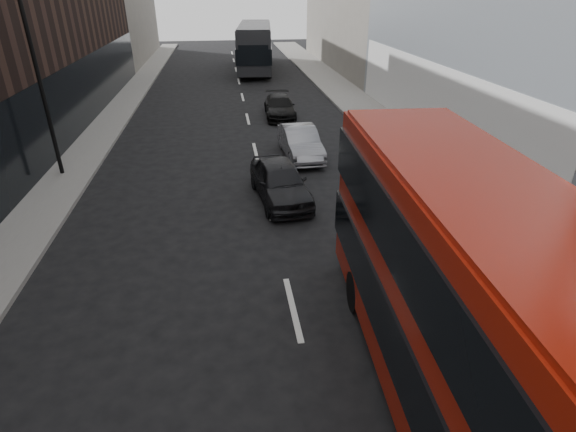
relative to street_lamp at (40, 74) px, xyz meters
name	(u,v)px	position (x,y,z in m)	size (l,w,h in m)	color
sidewalk_right	(373,117)	(15.72, 7.00, -4.11)	(3.00, 80.00, 0.15)	slate
sidewalk_left	(106,128)	(0.22, 7.00, -4.11)	(2.00, 80.00, 0.15)	slate
street_lamp	(40,74)	(0.00, 0.00, 0.00)	(1.06, 0.22, 7.00)	black
red_bus	(486,321)	(10.68, -13.82, -1.66)	(3.26, 11.36, 4.54)	maroon
grey_bus	(255,46)	(10.08, 25.36, -2.01)	(4.15, 12.77, 4.05)	black
car_a	(280,181)	(8.72, -3.57, -3.45)	(1.74, 4.32, 1.47)	black
car_b	(300,142)	(10.24, 0.96, -3.48)	(1.49, 4.26, 1.40)	gray
car_c	(280,107)	(10.19, 8.23, -3.56)	(1.74, 4.28, 1.24)	black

